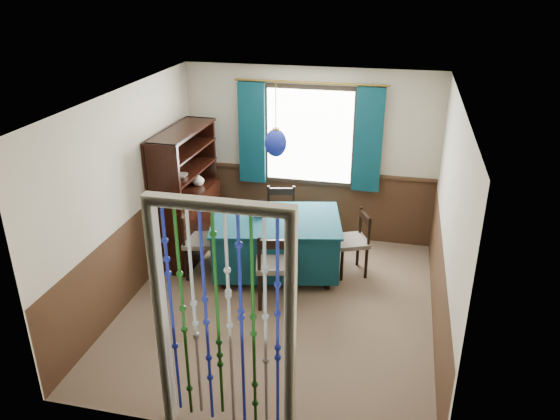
% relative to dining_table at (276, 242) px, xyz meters
% --- Properties ---
extents(floor, '(4.00, 4.00, 0.00)m').
position_rel_dining_table_xyz_m(floor, '(0.21, -0.78, -0.45)').
color(floor, brown).
rests_on(floor, ground).
extents(ceiling, '(4.00, 4.00, 0.00)m').
position_rel_dining_table_xyz_m(ceiling, '(0.21, -0.78, 2.05)').
color(ceiling, silver).
rests_on(ceiling, ground).
extents(wall_back, '(3.60, 0.00, 3.60)m').
position_rel_dining_table_xyz_m(wall_back, '(0.21, 1.22, 0.80)').
color(wall_back, beige).
rests_on(wall_back, ground).
extents(wall_front, '(3.60, 0.00, 3.60)m').
position_rel_dining_table_xyz_m(wall_front, '(0.21, -2.78, 0.80)').
color(wall_front, beige).
rests_on(wall_front, ground).
extents(wall_left, '(0.00, 4.00, 4.00)m').
position_rel_dining_table_xyz_m(wall_left, '(-1.59, -0.78, 0.80)').
color(wall_left, beige).
rests_on(wall_left, ground).
extents(wall_right, '(0.00, 4.00, 4.00)m').
position_rel_dining_table_xyz_m(wall_right, '(2.01, -0.78, 0.80)').
color(wall_right, beige).
rests_on(wall_right, ground).
extents(wainscot_back, '(3.60, 0.00, 3.60)m').
position_rel_dining_table_xyz_m(wainscot_back, '(0.21, 1.21, 0.05)').
color(wainscot_back, '#3D2617').
rests_on(wainscot_back, ground).
extents(wainscot_front, '(3.60, 0.00, 3.60)m').
position_rel_dining_table_xyz_m(wainscot_front, '(0.21, -2.76, 0.05)').
color(wainscot_front, '#3D2617').
rests_on(wainscot_front, ground).
extents(wainscot_left, '(0.00, 4.00, 4.00)m').
position_rel_dining_table_xyz_m(wainscot_left, '(-1.58, -0.78, 0.05)').
color(wainscot_left, '#3D2617').
rests_on(wainscot_left, ground).
extents(wainscot_right, '(0.00, 4.00, 4.00)m').
position_rel_dining_table_xyz_m(wainscot_right, '(1.99, -0.78, 0.05)').
color(wainscot_right, '#3D2617').
rests_on(wainscot_right, ground).
extents(window, '(1.32, 0.12, 1.42)m').
position_rel_dining_table_xyz_m(window, '(0.21, 1.17, 1.10)').
color(window, black).
rests_on(window, wall_back).
extents(doorway, '(1.16, 0.12, 2.18)m').
position_rel_dining_table_xyz_m(doorway, '(0.21, -2.72, 0.60)').
color(doorway, silver).
rests_on(doorway, ground).
extents(dining_table, '(1.82, 1.43, 0.78)m').
position_rel_dining_table_xyz_m(dining_table, '(0.00, 0.00, 0.00)').
color(dining_table, '#0B323D').
rests_on(dining_table, floor).
extents(chair_near, '(0.57, 0.56, 0.97)m').
position_rel_dining_table_xyz_m(chair_near, '(0.17, -0.70, 0.06)').
color(chair_near, black).
rests_on(chair_near, floor).
extents(chair_far, '(0.51, 0.50, 0.89)m').
position_rel_dining_table_xyz_m(chair_far, '(-0.10, 0.72, 0.02)').
color(chair_far, black).
rests_on(chair_far, floor).
extents(chair_left, '(0.52, 0.53, 0.89)m').
position_rel_dining_table_xyz_m(chair_left, '(-0.98, -0.25, 0.02)').
color(chair_left, black).
rests_on(chair_left, floor).
extents(chair_right, '(0.54, 0.55, 0.86)m').
position_rel_dining_table_xyz_m(chair_right, '(0.97, 0.22, 0.01)').
color(chair_right, black).
rests_on(chair_right, floor).
extents(sideboard, '(0.51, 1.38, 1.79)m').
position_rel_dining_table_xyz_m(sideboard, '(-1.33, 0.29, 0.17)').
color(sideboard, black).
rests_on(sideboard, floor).
extents(pendant_lamp, '(0.27, 0.27, 0.88)m').
position_rel_dining_table_xyz_m(pendant_lamp, '(0.00, -0.00, 1.34)').
color(pendant_lamp, olive).
rests_on(pendant_lamp, ceiling).
extents(vase_table, '(0.22, 0.22, 0.19)m').
position_rel_dining_table_xyz_m(vase_table, '(-0.20, 0.07, 0.42)').
color(vase_table, navy).
rests_on(vase_table, dining_table).
extents(bowl_shelf, '(0.22, 0.22, 0.05)m').
position_rel_dining_table_xyz_m(bowl_shelf, '(-1.27, 0.05, 0.79)').
color(bowl_shelf, beige).
rests_on(bowl_shelf, sideboard).
extents(vase_sideboard, '(0.20, 0.20, 0.20)m').
position_rel_dining_table_xyz_m(vase_sideboard, '(-1.27, 0.62, 0.54)').
color(vase_sideboard, beige).
rests_on(vase_sideboard, sideboard).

